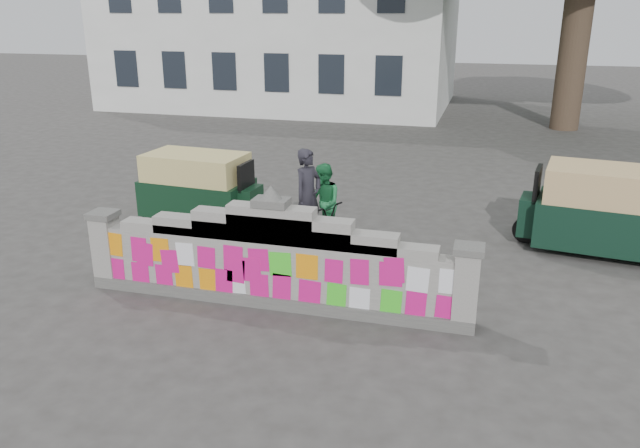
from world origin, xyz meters
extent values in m
plane|color=#383533|center=(0.00, 0.00, 0.00)|extent=(100.00, 100.00, 0.00)
cube|color=#4C4C49|center=(0.00, 0.00, 0.10)|extent=(6.40, 0.42, 0.20)
cube|color=gray|center=(0.00, 0.00, 0.60)|extent=(6.40, 0.32, 1.00)
cube|color=gray|center=(0.00, 0.00, 1.17)|extent=(5.20, 0.32, 0.14)
cube|color=gray|center=(0.00, 0.00, 1.24)|extent=(4.00, 0.32, 0.28)
cube|color=gray|center=(0.00, 0.00, 1.32)|extent=(2.60, 0.32, 0.44)
cube|color=gray|center=(0.00, 0.00, 1.39)|extent=(1.40, 0.32, 0.58)
cube|color=#4C4C49|center=(0.00, 0.00, 1.74)|extent=(0.55, 0.36, 0.12)
cone|color=#4C4C49|center=(0.00, 0.00, 1.90)|extent=(0.36, 0.36, 0.22)
cube|color=gray|center=(-3.02, 0.00, 0.62)|extent=(0.36, 0.40, 1.24)
cube|color=#4C4C49|center=(-3.02, 0.00, 1.28)|extent=(0.44, 0.44, 0.10)
cube|color=gray|center=(3.02, 0.00, 0.62)|extent=(0.36, 0.40, 1.24)
cube|color=#4C4C49|center=(3.02, 0.00, 1.28)|extent=(0.44, 0.44, 0.10)
cube|color=silver|center=(-7.00, 22.00, 4.00)|extent=(16.00, 10.00, 8.00)
cylinder|color=#38281E|center=(6.00, 18.00, 3.00)|extent=(1.10, 1.10, 6.00)
imported|color=black|center=(-0.11, 2.38, 0.54)|extent=(2.16, 1.51, 1.08)
imported|color=#222028|center=(-0.11, 2.38, 0.91)|extent=(0.68, 0.79, 1.83)
imported|color=#20773F|center=(0.00, 3.11, 0.81)|extent=(0.93, 0.99, 1.62)
cube|color=black|center=(-3.09, 3.64, 0.54)|extent=(2.47, 1.47, 0.79)
cube|color=#D0BC6F|center=(-3.09, 3.64, 1.24)|extent=(2.27, 1.40, 0.59)
cube|color=black|center=(-1.86, 3.54, 0.54)|extent=(0.55, 0.73, 0.69)
cube|color=black|center=(-1.86, 3.54, 1.14)|extent=(0.13, 0.70, 0.59)
cylinder|color=black|center=(-1.76, 3.54, 0.25)|extent=(0.50, 0.16, 0.49)
cylinder|color=black|center=(-4.02, 3.17, 0.25)|extent=(0.50, 0.16, 0.49)
cylinder|color=black|center=(-3.93, 4.25, 0.25)|extent=(0.50, 0.16, 0.49)
cube|color=black|center=(5.52, 3.88, 0.60)|extent=(2.82, 1.79, 0.88)
cube|color=tan|center=(5.52, 3.88, 1.37)|extent=(2.59, 1.71, 0.66)
cube|color=black|center=(4.16, 4.07, 0.60)|extent=(0.65, 0.84, 0.77)
cube|color=black|center=(4.16, 4.07, 1.26)|extent=(0.20, 0.77, 0.66)
cylinder|color=black|center=(4.05, 4.09, 0.27)|extent=(0.56, 0.21, 0.55)
camera|label=1|loc=(3.16, -8.65, 4.56)|focal=35.00mm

